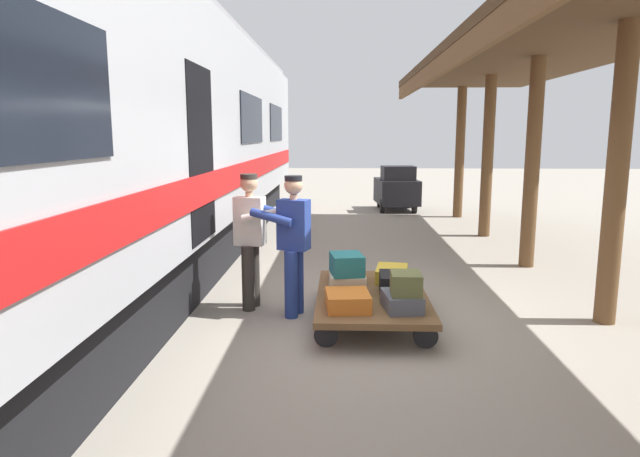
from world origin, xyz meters
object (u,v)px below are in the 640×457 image
object	(u,v)px
train_car	(73,145)
suitcase_orange_carryall	(348,301)
luggage_cart	(372,297)
baggage_tug	(397,189)
suitcase_black_hardshell	(396,284)
suitcase_teal_softside	(347,264)
suitcase_maroon_trunk	(347,273)
porter_in_overalls	(292,241)
suitcase_slate_roller	(402,301)
suitcase_yellow_case	(392,274)
porter_by_door	(252,236)
suitcase_cream_canvas	(347,284)
suitcase_olive_duffel	(406,283)

from	to	relation	value
train_car	suitcase_orange_carryall	bearing A→B (deg)	169.05
luggage_cart	baggage_tug	distance (m)	9.78
train_car	luggage_cart	world-z (taller)	train_car
suitcase_black_hardshell	baggage_tug	world-z (taller)	baggage_tug
suitcase_black_hardshell	suitcase_teal_softside	size ratio (longest dim) A/B	1.11
luggage_cart	suitcase_maroon_trunk	xyz separation A→B (m)	(0.29, -0.60, 0.14)
train_car	suitcase_black_hardshell	bearing A→B (deg)	179.73
porter_in_overalls	suitcase_teal_softside	bearing A→B (deg)	166.81
suitcase_black_hardshell	suitcase_slate_roller	bearing A→B (deg)	90.00
suitcase_yellow_case	porter_by_door	distance (m)	1.85
luggage_cart	suitcase_slate_roller	world-z (taller)	suitcase_slate_roller
baggage_tug	suitcase_teal_softside	bearing A→B (deg)	81.07
train_car	suitcase_cream_canvas	size ratio (longest dim) A/B	47.90
luggage_cart	suitcase_maroon_trunk	world-z (taller)	suitcase_maroon_trunk
train_car	suitcase_slate_roller	bearing A→B (deg)	170.70
suitcase_teal_softside	suitcase_orange_carryall	bearing A→B (deg)	90.74
suitcase_maroon_trunk	suitcase_cream_canvas	bearing A→B (deg)	90.00
suitcase_olive_duffel	porter_by_door	distance (m)	2.10
porter_by_door	baggage_tug	xyz separation A→B (m)	(-2.71, -9.30, -0.30)
luggage_cart	suitcase_cream_canvas	distance (m)	0.33
suitcase_maroon_trunk	suitcase_slate_roller	distance (m)	1.33
suitcase_slate_roller	suitcase_yellow_case	bearing A→B (deg)	-90.00
suitcase_maroon_trunk	porter_in_overalls	size ratio (longest dim) A/B	0.28
suitcase_black_hardshell	suitcase_olive_duffel	distance (m)	0.65
suitcase_black_hardshell	porter_by_door	world-z (taller)	porter_by_door
suitcase_teal_softside	train_car	bearing A→B (deg)	-0.38
train_car	suitcase_yellow_case	bearing A→B (deg)	-171.23
train_car	porter_in_overalls	size ratio (longest dim) A/B	12.40
suitcase_maroon_trunk	suitcase_olive_duffel	distance (m)	1.38
train_car	suitcase_teal_softside	xyz separation A→B (m)	(-3.18, 0.02, -1.38)
luggage_cart	suitcase_cream_canvas	xyz separation A→B (m)	(0.29, 0.00, 0.16)
suitcase_slate_roller	suitcase_teal_softside	distance (m)	0.88
suitcase_orange_carryall	suitcase_teal_softside	world-z (taller)	suitcase_teal_softside
suitcase_slate_roller	porter_in_overalls	xyz separation A→B (m)	(1.24, -0.75, 0.51)
luggage_cart	suitcase_black_hardshell	world-z (taller)	suitcase_black_hardshell
suitcase_olive_duffel	suitcase_cream_canvas	bearing A→B (deg)	-45.33
suitcase_olive_duffel	baggage_tug	distance (m)	10.36
suitcase_olive_duffel	porter_in_overalls	world-z (taller)	porter_in_overalls
train_car	suitcase_slate_roller	xyz separation A→B (m)	(-3.77, 0.62, -1.65)
suitcase_olive_duffel	baggage_tug	bearing A→B (deg)	-94.99
suitcase_orange_carryall	suitcase_teal_softside	distance (m)	0.65
train_car	porter_by_door	size ratio (longest dim) A/B	12.40
luggage_cart	suitcase_teal_softside	world-z (taller)	suitcase_teal_softside
luggage_cart	suitcase_maroon_trunk	size ratio (longest dim) A/B	4.65
suitcase_yellow_case	suitcase_olive_duffel	distance (m)	1.24
suitcase_cream_canvas	porter_by_door	size ratio (longest dim) A/B	0.26
suitcase_teal_softside	porter_in_overalls	world-z (taller)	porter_in_overalls
suitcase_cream_canvas	suitcase_orange_carryall	xyz separation A→B (m)	(0.00, 0.60, -0.02)
suitcase_orange_carryall	porter_in_overalls	bearing A→B (deg)	-48.57
suitcase_slate_roller	porter_in_overalls	bearing A→B (deg)	-31.15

